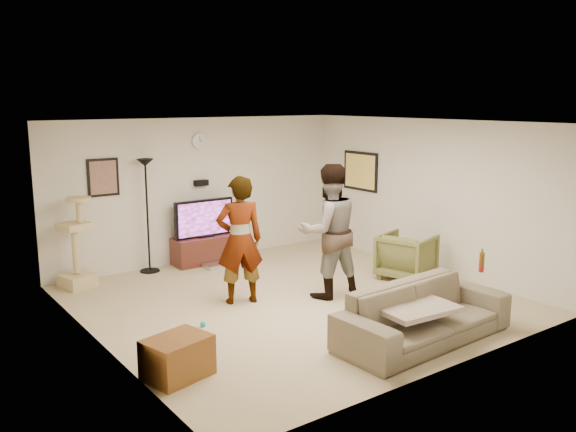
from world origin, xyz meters
TOP-DOWN VIEW (x-y plane):
  - floor at (0.00, 0.00)m, footprint 5.50×5.50m
  - ceiling at (0.00, 0.00)m, footprint 5.50×5.50m
  - wall_back at (0.00, 2.75)m, footprint 5.50×0.04m
  - wall_front at (0.00, -2.75)m, footprint 5.50×0.04m
  - wall_left at (-2.75, 0.00)m, footprint 0.04×5.50m
  - wall_right at (2.75, 0.00)m, footprint 0.04×5.50m
  - wall_clock at (0.00, 2.72)m, footprint 0.26×0.04m
  - wall_speaker at (0.00, 2.69)m, footprint 0.25×0.10m
  - picture_back at (-1.70, 2.73)m, footprint 0.42×0.03m
  - picture_right at (2.73, 1.60)m, footprint 0.03×0.78m
  - tv_stand at (-0.06, 2.50)m, footprint 1.12×0.45m
  - console_box at (-0.06, 2.11)m, footprint 0.40×0.30m
  - tv at (-0.06, 2.50)m, footprint 1.09×0.08m
  - tv_screen at (-0.06, 2.46)m, footprint 1.00×0.01m
  - floor_lamp at (-1.07, 2.55)m, footprint 0.32×0.32m
  - cat_tree at (-2.29, 2.41)m, footprint 0.55×0.55m
  - person_left at (-0.65, 0.36)m, footprint 0.75×0.61m
  - person_right at (0.51, -0.16)m, footprint 1.07×0.92m
  - sofa at (0.37, -2.09)m, footprint 2.31×0.99m
  - throw_blanket at (0.20, -2.09)m, footprint 0.95×0.77m
  - beer_bottle at (1.41, -2.09)m, footprint 0.06×0.06m
  - armchair at (2.09, -0.21)m, footprint 0.99×0.97m
  - side_table at (-2.40, -1.26)m, footprint 0.73×0.62m
  - toy_ball at (-1.53, -0.17)m, footprint 0.07×0.07m

SIDE VIEW (x-z plane):
  - floor at x=0.00m, z-range -0.02..0.00m
  - toy_ball at x=-1.53m, z-range 0.00..0.07m
  - console_box at x=-0.06m, z-range 0.00..0.07m
  - side_table at x=-2.40m, z-range 0.00..0.43m
  - tv_stand at x=-0.06m, z-range 0.00..0.47m
  - sofa at x=0.37m, z-range 0.00..0.66m
  - armchair at x=2.09m, z-range 0.00..0.72m
  - throw_blanket at x=0.20m, z-range 0.42..0.48m
  - cat_tree at x=-2.29m, z-range 0.00..1.39m
  - beer_bottle at x=1.41m, z-range 0.66..0.91m
  - tv at x=-0.06m, z-range 0.47..1.12m
  - tv_screen at x=-0.06m, z-range 0.51..1.08m
  - person_left at x=-0.65m, z-range 0.00..1.79m
  - floor_lamp at x=-1.07m, z-range 0.00..1.87m
  - person_right at x=0.51m, z-range 0.00..1.92m
  - wall_back at x=0.00m, z-range 0.00..2.50m
  - wall_front at x=0.00m, z-range 0.00..2.50m
  - wall_left at x=-2.75m, z-range 0.00..2.50m
  - wall_right at x=2.75m, z-range 0.00..2.50m
  - wall_speaker at x=0.00m, z-range 1.33..1.43m
  - picture_right at x=2.73m, z-range 1.19..1.81m
  - picture_back at x=-1.70m, z-range 1.34..1.86m
  - wall_clock at x=0.00m, z-range 1.97..2.23m
  - ceiling at x=0.00m, z-range 2.50..2.52m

